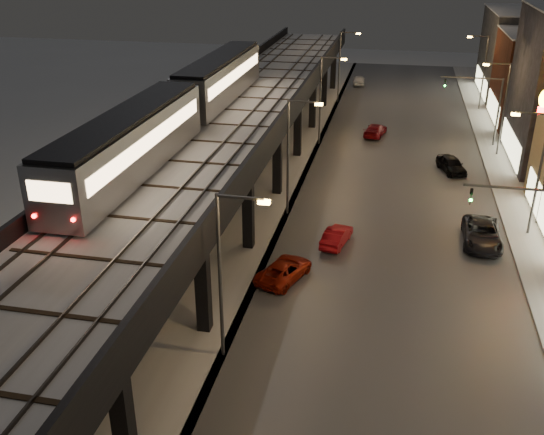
{
  "coord_description": "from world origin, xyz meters",
  "views": [
    {
      "loc": [
        6.96,
        -11.26,
        19.48
      ],
      "look_at": [
        0.51,
        19.47,
        5.0
      ],
      "focal_mm": 40.0,
      "sensor_mm": 36.0,
      "label": 1
    }
  ],
  "objects_px": {
    "subway_train": "(183,104)",
    "car_far_white": "(359,81)",
    "car_near_white": "(337,237)",
    "car_mid_dark": "(375,130)",
    "car_mid_silver": "(284,271)",
    "car_onc_dark": "(482,235)",
    "car_onc_red": "(451,165)"
  },
  "relations": [
    {
      "from": "car_onc_dark",
      "to": "car_onc_red",
      "type": "xyz_separation_m",
      "value": [
        -1.24,
        14.41,
        -0.04
      ]
    },
    {
      "from": "subway_train",
      "to": "car_mid_dark",
      "type": "distance_m",
      "value": 27.26
    },
    {
      "from": "subway_train",
      "to": "car_far_white",
      "type": "xyz_separation_m",
      "value": [
        9.73,
        47.33,
        -7.72
      ]
    },
    {
      "from": "car_mid_dark",
      "to": "car_onc_dark",
      "type": "bearing_deg",
      "value": 120.06
    },
    {
      "from": "car_mid_silver",
      "to": "subway_train",
      "type": "bearing_deg",
      "value": -25.16
    },
    {
      "from": "car_mid_silver",
      "to": "car_onc_dark",
      "type": "relative_size",
      "value": 0.82
    },
    {
      "from": "car_near_white",
      "to": "car_mid_silver",
      "type": "distance_m",
      "value": 6.05
    },
    {
      "from": "car_far_white",
      "to": "car_onc_red",
      "type": "height_order",
      "value": "car_onc_red"
    },
    {
      "from": "car_near_white",
      "to": "car_onc_red",
      "type": "height_order",
      "value": "car_onc_red"
    },
    {
      "from": "car_mid_dark",
      "to": "car_onc_dark",
      "type": "relative_size",
      "value": 0.82
    },
    {
      "from": "subway_train",
      "to": "car_near_white",
      "type": "distance_m",
      "value": 14.95
    },
    {
      "from": "car_near_white",
      "to": "car_onc_red",
      "type": "distance_m",
      "value": 18.7
    },
    {
      "from": "car_mid_silver",
      "to": "car_onc_dark",
      "type": "xyz_separation_m",
      "value": [
        12.59,
        7.58,
        0.13
      ]
    },
    {
      "from": "car_mid_silver",
      "to": "car_mid_dark",
      "type": "height_order",
      "value": "car_mid_dark"
    },
    {
      "from": "car_near_white",
      "to": "car_mid_dark",
      "type": "bearing_deg",
      "value": -81.36
    },
    {
      "from": "subway_train",
      "to": "car_near_white",
      "type": "relative_size",
      "value": 9.81
    },
    {
      "from": "subway_train",
      "to": "car_mid_dark",
      "type": "bearing_deg",
      "value": 59.2
    },
    {
      "from": "subway_train",
      "to": "car_onc_dark",
      "type": "relative_size",
      "value": 6.77
    },
    {
      "from": "car_mid_silver",
      "to": "car_far_white",
      "type": "bearing_deg",
      "value": -70.52
    },
    {
      "from": "car_near_white",
      "to": "car_far_white",
      "type": "xyz_separation_m",
      "value": [
        -2.39,
        51.33,
        0.07
      ]
    },
    {
      "from": "subway_train",
      "to": "car_onc_red",
      "type": "bearing_deg",
      "value": 31.19
    },
    {
      "from": "car_mid_silver",
      "to": "car_mid_dark",
      "type": "distance_m",
      "value": 32.1
    },
    {
      "from": "car_near_white",
      "to": "car_onc_red",
      "type": "relative_size",
      "value": 0.89
    },
    {
      "from": "car_onc_red",
      "to": "car_mid_silver",
      "type": "bearing_deg",
      "value": -135.75
    },
    {
      "from": "car_near_white",
      "to": "car_mid_dark",
      "type": "distance_m",
      "value": 26.47
    },
    {
      "from": "car_near_white",
      "to": "car_onc_dark",
      "type": "relative_size",
      "value": 0.69
    },
    {
      "from": "subway_train",
      "to": "car_mid_dark",
      "type": "relative_size",
      "value": 8.25
    },
    {
      "from": "car_near_white",
      "to": "car_mid_silver",
      "type": "height_order",
      "value": "car_mid_silver"
    },
    {
      "from": "car_mid_silver",
      "to": "car_far_white",
      "type": "distance_m",
      "value": 56.75
    },
    {
      "from": "subway_train",
      "to": "car_near_white",
      "type": "xyz_separation_m",
      "value": [
        12.12,
        -3.99,
        -7.79
      ]
    },
    {
      "from": "subway_train",
      "to": "car_far_white",
      "type": "height_order",
      "value": "subway_train"
    },
    {
      "from": "car_mid_silver",
      "to": "car_onc_red",
      "type": "height_order",
      "value": "car_onc_red"
    }
  ]
}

